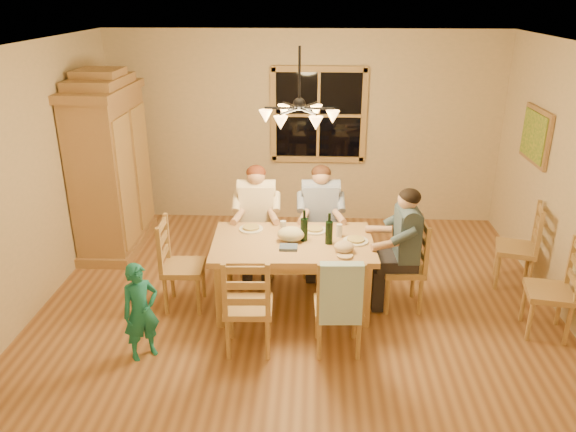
# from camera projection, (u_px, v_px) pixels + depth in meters

# --- Properties ---
(floor) EXTENTS (5.50, 5.50, 0.00)m
(floor) POSITION_uv_depth(u_px,v_px,m) (298.00, 303.00, 6.11)
(floor) COLOR brown
(floor) RESTS_ON ground
(ceiling) EXTENTS (5.50, 5.00, 0.02)m
(ceiling) POSITION_uv_depth(u_px,v_px,m) (300.00, 46.00, 5.10)
(ceiling) COLOR white
(ceiling) RESTS_ON wall_back
(wall_back) EXTENTS (5.50, 0.02, 2.70)m
(wall_back) POSITION_uv_depth(u_px,v_px,m) (304.00, 129.00, 7.92)
(wall_back) COLOR beige
(wall_back) RESTS_ON floor
(wall_left) EXTENTS (0.02, 5.00, 2.70)m
(wall_left) POSITION_uv_depth(u_px,v_px,m) (30.00, 182.00, 5.73)
(wall_left) COLOR beige
(wall_left) RESTS_ON floor
(window) EXTENTS (1.30, 0.06, 1.30)m
(window) POSITION_uv_depth(u_px,v_px,m) (318.00, 115.00, 7.80)
(window) COLOR black
(window) RESTS_ON wall_back
(painting) EXTENTS (0.06, 0.78, 0.64)m
(painting) POSITION_uv_depth(u_px,v_px,m) (536.00, 136.00, 6.50)
(painting) COLOR #91633E
(painting) RESTS_ON wall_right
(chandelier) EXTENTS (0.77, 0.68, 0.71)m
(chandelier) POSITION_uv_depth(u_px,v_px,m) (299.00, 114.00, 5.33)
(chandelier) COLOR black
(chandelier) RESTS_ON ceiling
(armoire) EXTENTS (0.66, 1.40, 2.30)m
(armoire) POSITION_uv_depth(u_px,v_px,m) (111.00, 169.00, 7.11)
(armoire) COLOR #91633E
(armoire) RESTS_ON floor
(dining_table) EXTENTS (1.71, 1.09, 0.76)m
(dining_table) POSITION_uv_depth(u_px,v_px,m) (293.00, 250.00, 5.83)
(dining_table) COLOR tan
(dining_table) RESTS_ON floor
(chair_far_left) EXTENTS (0.46, 0.44, 0.99)m
(chair_far_left) POSITION_uv_depth(u_px,v_px,m) (258.00, 249.00, 6.69)
(chair_far_left) COLOR tan
(chair_far_left) RESTS_ON floor
(chair_far_right) EXTENTS (0.46, 0.44, 0.99)m
(chair_far_right) POSITION_uv_depth(u_px,v_px,m) (319.00, 249.00, 6.69)
(chair_far_right) COLOR tan
(chair_far_right) RESTS_ON floor
(chair_near_left) EXTENTS (0.46, 0.44, 0.99)m
(chair_near_left) POSITION_uv_depth(u_px,v_px,m) (249.00, 321.00, 5.24)
(chair_near_left) COLOR tan
(chair_near_left) RESTS_ON floor
(chair_near_right) EXTENTS (0.46, 0.44, 0.99)m
(chair_near_right) POSITION_uv_depth(u_px,v_px,m) (338.00, 321.00, 5.24)
(chair_near_right) COLOR tan
(chair_near_right) RESTS_ON floor
(chair_end_left) EXTENTS (0.44, 0.46, 0.99)m
(chair_end_left) POSITION_uv_depth(u_px,v_px,m) (184.00, 280.00, 5.97)
(chair_end_left) COLOR tan
(chair_end_left) RESTS_ON floor
(chair_end_right) EXTENTS (0.44, 0.46, 0.99)m
(chair_end_right) POSITION_uv_depth(u_px,v_px,m) (401.00, 280.00, 5.96)
(chair_end_right) COLOR tan
(chair_end_right) RESTS_ON floor
(adult_woman) EXTENTS (0.41, 0.44, 0.87)m
(adult_woman) POSITION_uv_depth(u_px,v_px,m) (257.00, 207.00, 6.49)
(adult_woman) COLOR #F8E1BF
(adult_woman) RESTS_ON floor
(adult_plaid_man) EXTENTS (0.41, 0.44, 0.87)m
(adult_plaid_man) POSITION_uv_depth(u_px,v_px,m) (320.00, 207.00, 6.49)
(adult_plaid_man) COLOR #32488A
(adult_plaid_man) RESTS_ON floor
(adult_slate_man) EXTENTS (0.44, 0.41, 0.87)m
(adult_slate_man) POSITION_uv_depth(u_px,v_px,m) (405.00, 234.00, 5.76)
(adult_slate_man) COLOR #3D5161
(adult_slate_man) RESTS_ON floor
(towel) EXTENTS (0.38, 0.12, 0.58)m
(towel) POSITION_uv_depth(u_px,v_px,m) (341.00, 294.00, 4.91)
(towel) COLOR #B0DDEF
(towel) RESTS_ON chair_near_right
(wine_bottle_a) EXTENTS (0.08, 0.08, 0.33)m
(wine_bottle_a) POSITION_uv_depth(u_px,v_px,m) (304.00, 226.00, 5.75)
(wine_bottle_a) COLOR black
(wine_bottle_a) RESTS_ON dining_table
(wine_bottle_b) EXTENTS (0.08, 0.08, 0.33)m
(wine_bottle_b) POSITION_uv_depth(u_px,v_px,m) (329.00, 229.00, 5.68)
(wine_bottle_b) COLOR black
(wine_bottle_b) RESTS_ON dining_table
(plate_woman) EXTENTS (0.26, 0.26, 0.02)m
(plate_woman) POSITION_uv_depth(u_px,v_px,m) (251.00, 229.00, 6.07)
(plate_woman) COLOR white
(plate_woman) RESTS_ON dining_table
(plate_plaid) EXTENTS (0.26, 0.26, 0.02)m
(plate_plaid) POSITION_uv_depth(u_px,v_px,m) (315.00, 230.00, 6.03)
(plate_plaid) COLOR white
(plate_plaid) RESTS_ON dining_table
(plate_slate) EXTENTS (0.26, 0.26, 0.02)m
(plate_slate) POSITION_uv_depth(u_px,v_px,m) (356.00, 241.00, 5.78)
(plate_slate) COLOR white
(plate_slate) RESTS_ON dining_table
(wine_glass_a) EXTENTS (0.06, 0.06, 0.14)m
(wine_glass_a) POSITION_uv_depth(u_px,v_px,m) (283.00, 227.00, 5.96)
(wine_glass_a) COLOR silver
(wine_glass_a) RESTS_ON dining_table
(wine_glass_b) EXTENTS (0.06, 0.06, 0.14)m
(wine_glass_b) POSITION_uv_depth(u_px,v_px,m) (339.00, 230.00, 5.88)
(wine_glass_b) COLOR silver
(wine_glass_b) RESTS_ON dining_table
(cap) EXTENTS (0.20, 0.20, 0.11)m
(cap) POSITION_uv_depth(u_px,v_px,m) (344.00, 247.00, 5.54)
(cap) COLOR tan
(cap) RESTS_ON dining_table
(napkin) EXTENTS (0.19, 0.15, 0.03)m
(napkin) POSITION_uv_depth(u_px,v_px,m) (288.00, 247.00, 5.62)
(napkin) COLOR #465980
(napkin) RESTS_ON dining_table
(cloth_bundle) EXTENTS (0.28, 0.22, 0.15)m
(cloth_bundle) POSITION_uv_depth(u_px,v_px,m) (291.00, 234.00, 5.77)
(cloth_bundle) COLOR #C7BD90
(cloth_bundle) RESTS_ON dining_table
(child) EXTENTS (0.41, 0.39, 0.94)m
(child) POSITION_uv_depth(u_px,v_px,m) (141.00, 311.00, 5.07)
(child) COLOR #1B7D74
(child) RESTS_ON floor
(chair_spare_front) EXTENTS (0.49, 0.50, 0.99)m
(chair_spare_front) POSITION_uv_depth(u_px,v_px,m) (546.00, 306.00, 5.49)
(chair_spare_front) COLOR tan
(chair_spare_front) RESTS_ON floor
(chair_spare_back) EXTENTS (0.52, 0.53, 0.99)m
(chair_spare_back) POSITION_uv_depth(u_px,v_px,m) (514.00, 260.00, 6.40)
(chair_spare_back) COLOR tan
(chair_spare_back) RESTS_ON floor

